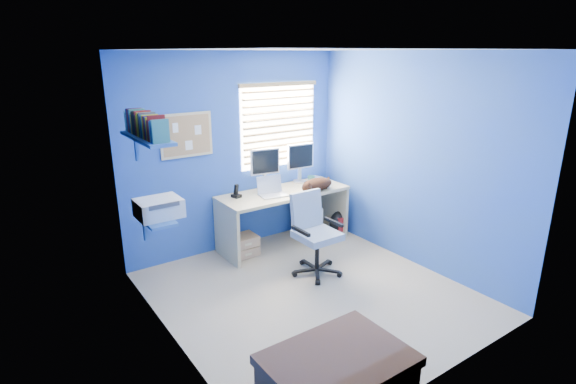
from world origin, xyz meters
TOP-DOWN VIEW (x-y plane):
  - floor at (0.00, 0.00)m, footprint 3.00×3.20m
  - ceiling at (0.00, 0.00)m, footprint 3.00×3.20m
  - wall_back at (0.00, 1.60)m, footprint 3.00×0.01m
  - wall_front at (0.00, -1.60)m, footprint 3.00×0.01m
  - wall_left at (-1.50, 0.00)m, footprint 0.01×3.20m
  - wall_right at (1.50, 0.00)m, footprint 0.01×3.20m
  - desk at (0.50, 1.26)m, footprint 1.74×0.65m
  - laptop at (0.29, 1.18)m, footprint 0.37×0.31m
  - monitor_left at (0.37, 1.51)m, footprint 0.42×0.19m
  - monitor_right at (0.94, 1.50)m, footprint 0.41×0.16m
  - phone at (-0.13, 1.38)m, footprint 0.12×0.13m
  - mug at (1.03, 1.36)m, footprint 0.10×0.09m
  - cd_spindle at (1.13, 1.39)m, footprint 0.13×0.13m
  - cat at (0.89, 1.05)m, footprint 0.50×0.37m
  - tower_pc at (0.90, 1.28)m, footprint 0.24×0.46m
  - drawer_boxes at (-0.13, 1.25)m, footprint 0.35×0.28m
  - yellow_book at (0.76, 1.08)m, footprint 0.03×0.17m
  - backpack at (1.34, 1.10)m, footprint 0.29×0.22m
  - bed_corner at (-0.85, -1.40)m, footprint 0.96×0.68m
  - office_chair at (0.34, 0.38)m, footprint 0.55×0.55m
  - window_blinds at (0.65, 1.57)m, footprint 1.15×0.05m
  - corkboard at (-0.65, 1.58)m, footprint 0.64×0.02m
  - wall_shelves at (-1.35, 0.75)m, footprint 0.42×0.90m

SIDE VIEW (x-z plane):
  - floor at x=0.00m, z-range 0.00..0.00m
  - yellow_book at x=0.76m, z-range 0.00..0.24m
  - drawer_boxes at x=-0.13m, z-range 0.00..0.27m
  - backpack at x=1.34m, z-range 0.00..0.34m
  - tower_pc at x=0.90m, z-range 0.00..0.45m
  - bed_corner at x=-0.85m, z-range 0.00..0.46m
  - office_chair at x=0.34m, z-range -0.12..0.83m
  - desk at x=0.50m, z-range 0.00..0.74m
  - cd_spindle at x=1.13m, z-range 0.74..0.81m
  - mug at x=1.03m, z-range 0.74..0.84m
  - cat at x=0.89m, z-range 0.74..0.90m
  - phone at x=-0.13m, z-range 0.74..0.91m
  - laptop at x=0.29m, z-range 0.74..0.96m
  - monitor_left at x=0.37m, z-range 0.74..1.28m
  - monitor_right at x=0.94m, z-range 0.74..1.28m
  - wall_back at x=0.00m, z-range 0.00..2.50m
  - wall_front at x=0.00m, z-range 0.00..2.50m
  - wall_left at x=-1.50m, z-range 0.00..2.50m
  - wall_right at x=1.50m, z-range 0.00..2.50m
  - wall_shelves at x=-1.35m, z-range 0.91..1.96m
  - corkboard at x=-0.65m, z-range 1.29..1.81m
  - window_blinds at x=0.65m, z-range 1.00..2.10m
  - ceiling at x=0.00m, z-range 2.50..2.50m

